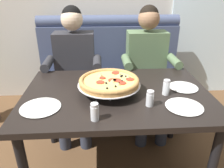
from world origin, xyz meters
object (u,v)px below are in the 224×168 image
at_px(pizza, 109,82).
at_px(shaker_oregano, 95,113).
at_px(shaker_parmesan, 150,99).
at_px(dining_table, 117,102).
at_px(diner_left, 74,66).
at_px(plate_near_left, 184,106).
at_px(plate_near_right, 40,106).
at_px(booth_bench, 110,82).
at_px(diner_right, 148,64).
at_px(shaker_pepper_flakes, 166,88).
at_px(plate_far_side, 183,86).

relative_size(pizza, shaker_oregano, 4.18).
bearing_deg(shaker_parmesan, dining_table, 133.09).
height_order(diner_left, pizza, diner_left).
bearing_deg(dining_table, plate_near_left, -30.35).
distance_m(shaker_parmesan, plate_near_right, 0.69).
relative_size(booth_bench, shaker_oregano, 15.51).
bearing_deg(shaker_oregano, pizza, 73.37).
distance_m(diner_left, diner_right, 0.74).
distance_m(plate_near_left, plate_near_right, 0.91).
distance_m(shaker_pepper_flakes, plate_near_left, 0.20).
bearing_deg(dining_table, plate_far_side, 4.36).
bearing_deg(diner_right, booth_bench, 144.31).
xyz_separation_m(plate_near_left, plate_near_right, (-0.91, 0.05, 0.00)).
distance_m(booth_bench, diner_left, 0.55).
bearing_deg(shaker_pepper_flakes, dining_table, 170.02).
relative_size(booth_bench, plate_near_left, 6.94).
height_order(diner_right, shaker_pepper_flakes, diner_right).
bearing_deg(pizza, diner_left, 115.44).
relative_size(diner_right, pizza, 2.87).
bearing_deg(diner_left, dining_table, -60.48).
bearing_deg(diner_left, plate_far_side, -35.07).
xyz_separation_m(booth_bench, diner_left, (-0.37, -0.27, 0.31)).
height_order(diner_left, shaker_oregano, diner_left).
distance_m(pizza, plate_near_left, 0.52).
distance_m(booth_bench, plate_near_left, 1.28).
relative_size(shaker_parmesan, shaker_oregano, 0.99).
height_order(shaker_parmesan, shaker_oregano, shaker_oregano).
height_order(booth_bench, pizza, booth_bench).
height_order(diner_left, shaker_pepper_flakes, diner_left).
bearing_deg(shaker_oregano, diner_right, 62.28).
height_order(dining_table, shaker_parmesan, shaker_parmesan).
xyz_separation_m(dining_table, diner_left, (-0.37, 0.65, 0.06)).
height_order(shaker_parmesan, plate_far_side, shaker_parmesan).
height_order(shaker_pepper_flakes, shaker_oregano, shaker_pepper_flakes).
distance_m(shaker_oregano, plate_far_side, 0.77).
bearing_deg(shaker_parmesan, plate_near_right, 178.86).
xyz_separation_m(pizza, shaker_oregano, (-0.10, -0.34, -0.04)).
height_order(diner_left, shaker_parmesan, diner_left).
relative_size(dining_table, plate_far_side, 6.17).
bearing_deg(booth_bench, dining_table, -90.00).
xyz_separation_m(diner_right, shaker_parmesan, (-0.18, -0.86, 0.07)).
bearing_deg(dining_table, shaker_oregano, -114.15).
distance_m(shaker_parmesan, plate_near_left, 0.22).
xyz_separation_m(shaker_oregano, plate_near_left, (0.56, 0.11, -0.03)).
bearing_deg(plate_near_left, booth_bench, 109.43).
distance_m(shaker_parmesan, shaker_oregano, 0.37).
xyz_separation_m(diner_right, plate_near_right, (-0.87, -0.85, 0.04)).
relative_size(shaker_oregano, plate_near_right, 0.42).
height_order(diner_right, shaker_oregano, diner_right).
bearing_deg(shaker_pepper_flakes, diner_left, 134.90).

